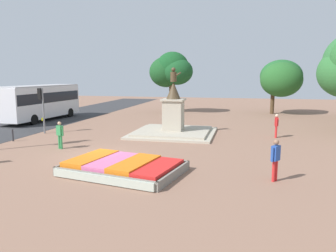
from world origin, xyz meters
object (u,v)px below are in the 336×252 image
(flower_planter, at_px, (122,167))
(statue_monument, at_px, (173,123))
(traffic_light_mid_block, at_px, (42,102))
(pedestrian_near_planter, at_px, (276,124))
(kerb_bollard_north, at_px, (13,135))
(pedestrian_crossing_plaza, at_px, (275,157))
(city_bus, at_px, (41,100))
(pedestrian_with_handbag, at_px, (60,133))

(flower_planter, bearing_deg, statue_monument, 88.73)
(traffic_light_mid_block, xyz_separation_m, pedestrian_near_planter, (16.56, 2.12, -1.36))
(flower_planter, xyz_separation_m, kerb_bollard_north, (-9.39, 4.92, 0.17))
(pedestrian_near_planter, bearing_deg, statue_monument, -177.86)
(statue_monument, xyz_separation_m, pedestrian_crossing_plaza, (6.22, -9.50, 0.17))
(flower_planter, height_order, pedestrian_near_planter, pedestrian_near_planter)
(statue_monument, distance_m, kerb_bollard_north, 10.78)
(city_bus, relative_size, pedestrian_near_planter, 5.72)
(flower_planter, distance_m, kerb_bollard_north, 10.61)
(flower_planter, xyz_separation_m, pedestrian_crossing_plaza, (6.44, 0.30, 0.74))
(flower_planter, xyz_separation_m, pedestrian_near_planter, (7.36, 10.06, 0.68))
(traffic_light_mid_block, height_order, city_bus, traffic_light_mid_block)
(pedestrian_crossing_plaza, bearing_deg, pedestrian_near_planter, 84.60)
(flower_planter, height_order, kerb_bollard_north, kerb_bollard_north)
(traffic_light_mid_block, xyz_separation_m, kerb_bollard_north, (-0.20, -3.02, -1.86))
(pedestrian_with_handbag, distance_m, pedestrian_near_planter, 14.10)
(pedestrian_with_handbag, distance_m, pedestrian_crossing_plaza, 12.10)
(city_bus, bearing_deg, pedestrian_with_handbag, -51.68)
(city_bus, bearing_deg, statue_monument, -17.18)
(flower_planter, relative_size, statue_monument, 0.94)
(statue_monument, bearing_deg, pedestrian_with_handbag, -131.28)
(traffic_light_mid_block, relative_size, city_bus, 0.36)
(flower_planter, xyz_separation_m, city_bus, (-13.38, 14.00, 1.64))
(pedestrian_with_handbag, distance_m, kerb_bollard_north, 4.42)
(pedestrian_near_planter, height_order, kerb_bollard_north, pedestrian_near_planter)
(statue_monument, xyz_separation_m, city_bus, (-13.60, 4.20, 1.06))
(city_bus, height_order, pedestrian_crossing_plaza, city_bus)
(city_bus, xyz_separation_m, pedestrian_crossing_plaza, (19.82, -13.70, -0.89))
(flower_planter, relative_size, traffic_light_mid_block, 1.67)
(flower_planter, distance_m, pedestrian_near_planter, 12.48)
(flower_planter, height_order, traffic_light_mid_block, traffic_light_mid_block)
(pedestrian_with_handbag, bearing_deg, flower_planter, -34.98)
(statue_monument, distance_m, pedestrian_crossing_plaza, 11.35)
(statue_monument, relative_size, pedestrian_crossing_plaza, 3.41)
(flower_planter, bearing_deg, pedestrian_with_handbag, 145.02)
(pedestrian_crossing_plaza, bearing_deg, traffic_light_mid_block, 153.93)
(traffic_light_mid_block, bearing_deg, pedestrian_crossing_plaza, -26.07)
(traffic_light_mid_block, bearing_deg, city_bus, 124.69)
(city_bus, distance_m, pedestrian_near_planter, 21.14)
(kerb_bollard_north, bearing_deg, traffic_light_mid_block, 86.26)
(kerb_bollard_north, bearing_deg, statue_monument, 26.87)
(pedestrian_with_handbag, height_order, pedestrian_near_planter, pedestrian_near_planter)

